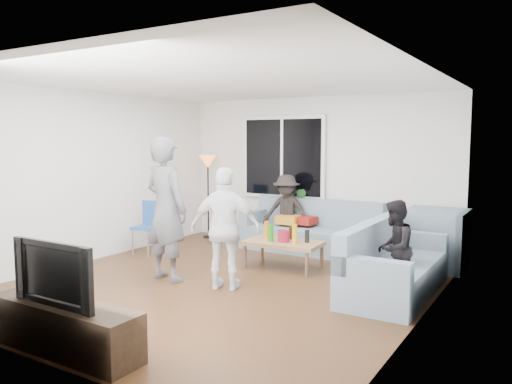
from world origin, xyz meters
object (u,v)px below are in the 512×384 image
Objects in this scene: floor_lamp at (208,197)px; spectator_right at (394,248)px; player_right at (226,229)px; tv_console at (64,327)px; side_chair at (147,228)px; television at (62,272)px; sofa_back_section at (310,226)px; sofa_right_section at (396,259)px; player_left at (166,209)px; coffee_table at (283,255)px; spectator_back at (286,212)px.

floor_lamp is 4.44m from spectator_right.
player_right is 0.96× the size of tv_console.
television reaches higher than side_chair.
sofa_back_section and sofa_right_section have the same top height.
floor_lamp is at bearing -114.13° from spectator_right.
floor_lamp is at bearing 177.16° from sofa_back_section.
player_left reaches higher than television.
player_right reaches higher than sofa_right_section.
spectator_right is (4.07, -0.09, 0.15)m from side_chair.
sofa_right_section is 2.04× the size of television.
spectator_right is (4.07, -1.75, -0.20)m from floor_lamp.
coffee_table is 0.87× the size of spectator_back.
sofa_right_section is 2.11m from player_right.
sofa_right_section is 1.28× the size of floor_lamp.
sofa_back_section reaches higher than coffee_table.
player_right is at bearing -66.84° from spectator_right.
tv_console is (-0.13, -4.77, -0.20)m from sofa_back_section.
sofa_right_section is at bearing 57.82° from tv_console.
coffee_table is 1.40m from player_right.
television is (0.33, -4.80, 0.09)m from spectator_back.
coffee_table is 0.72× the size of player_right.
side_chair is (-2.19, -1.55, 0.01)m from sofa_back_section.
sofa_back_section is at bearing 50.21° from sofa_right_section.
spectator_right is 1.18× the size of television.
spectator_right reaches higher than television.
sofa_back_section is 4.78m from television.
floor_lamp is at bearing 164.99° from spectator_back.
spectator_back is at bearing 176.31° from sofa_back_section.
side_chair is at bearing 122.56° from tv_console.
floor_lamp is 3.39m from player_right.
spectator_back is 4.83m from tv_console.
spectator_back is 1.29× the size of television.
spectator_right is 3.72m from television.
spectator_right is at bearing 57.19° from tv_console.
coffee_table is at bearing -83.28° from sofa_back_section.
coffee_table is 1.12× the size of television.
tv_console is at bearing 117.36° from player_left.
tv_console is at bearing -94.41° from coffee_table.
spectator_right is at bearing -153.92° from player_left.
side_chair is 3.83m from television.
television is at bearing -66.64° from side_chair.
side_chair reaches higher than tv_console.
television is at bearing -98.45° from spectator_back.
spectator_back is at bearing 93.96° from television.
television is (2.06, -4.88, -0.06)m from floor_lamp.
sofa_right_section is at bearing -39.79° from sofa_back_section.
side_chair is 0.55× the size of floor_lamp.
spectator_back is at bearing 93.96° from tv_console.
spectator_back is at bearing -126.34° from spectator_right.
television is at bearing -67.16° from floor_lamp.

